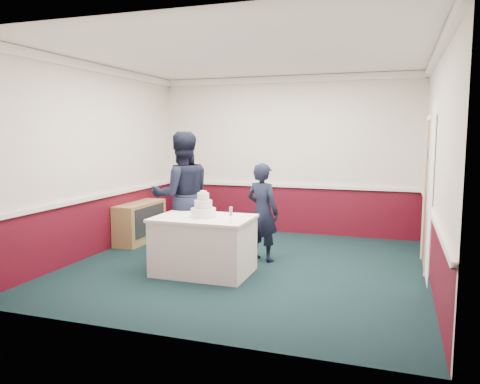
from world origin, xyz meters
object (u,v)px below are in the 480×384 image
(champagne_flute, at_px, (231,212))
(wedding_cake, at_px, (203,209))
(cake_knife, at_px, (195,219))
(sideboard, at_px, (140,222))
(person_woman, at_px, (262,212))
(person_man, at_px, (182,196))
(cake_table, at_px, (204,245))

(champagne_flute, bearing_deg, wedding_cake, 150.75)
(cake_knife, bearing_deg, sideboard, 130.13)
(sideboard, xyz_separation_m, wedding_cake, (1.82, -1.40, 0.55))
(wedding_cake, distance_m, person_woman, 1.08)
(cake_knife, xyz_separation_m, person_man, (-0.59, 0.83, 0.18))
(sideboard, distance_m, person_woman, 2.49)
(champagne_flute, height_order, person_man, person_man)
(wedding_cake, bearing_deg, person_woman, 56.97)
(cake_knife, relative_size, person_woman, 0.15)
(person_woman, bearing_deg, wedding_cake, 76.87)
(champagne_flute, distance_m, person_man, 1.44)
(cake_table, bearing_deg, wedding_cake, 90.00)
(person_man, bearing_deg, sideboard, -68.44)
(sideboard, distance_m, cake_table, 2.29)
(cake_table, height_order, person_woman, person_woman)
(cake_table, distance_m, cake_knife, 0.44)
(champagne_flute, bearing_deg, person_man, 140.95)
(person_man, bearing_deg, person_woman, 156.71)
(champagne_flute, bearing_deg, sideboard, 144.16)
(sideboard, relative_size, person_man, 0.61)
(sideboard, relative_size, champagne_flute, 5.85)
(cake_knife, height_order, person_man, person_man)
(wedding_cake, xyz_separation_m, cake_knife, (-0.03, -0.20, -0.11))
(wedding_cake, bearing_deg, champagne_flute, -29.25)
(cake_table, relative_size, wedding_cake, 3.63)
(sideboard, xyz_separation_m, person_woman, (2.40, -0.50, 0.39))
(cake_table, relative_size, cake_knife, 6.00)
(cake_table, relative_size, person_man, 0.68)
(wedding_cake, height_order, person_man, person_man)
(champagne_flute, relative_size, person_woman, 0.14)
(sideboard, height_order, cake_knife, cake_knife)
(person_woman, bearing_deg, person_man, 32.47)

